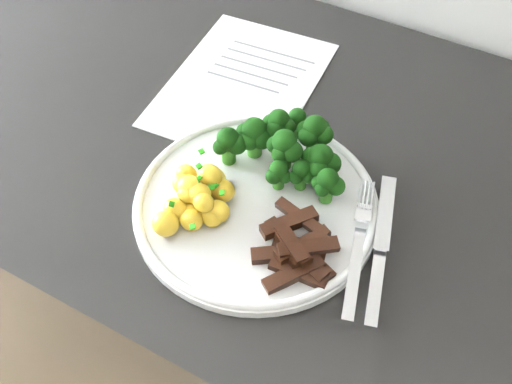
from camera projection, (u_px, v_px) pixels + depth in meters
The scene contains 8 objects.
counter at pixel (310, 342), 1.12m from camera, with size 2.50×0.62×0.94m.
recipe_paper at pixel (242, 83), 0.86m from camera, with size 0.21×0.29×0.00m.
plate at pixel (256, 204), 0.71m from camera, with size 0.29×0.29×0.02m.
broccoli at pixel (289, 146), 0.72m from camera, with size 0.16×0.12×0.07m.
potatoes at pixel (197, 198), 0.69m from camera, with size 0.09×0.11×0.04m.
beef_strips at pixel (296, 248), 0.66m from camera, with size 0.10×0.12×0.03m.
fork at pixel (358, 251), 0.66m from camera, with size 0.06×0.18×0.02m.
knife at pixel (378, 265), 0.66m from camera, with size 0.07×0.19×0.02m.
Camera 1 is at (0.24, 1.18, 1.50)m, focal length 43.05 mm.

